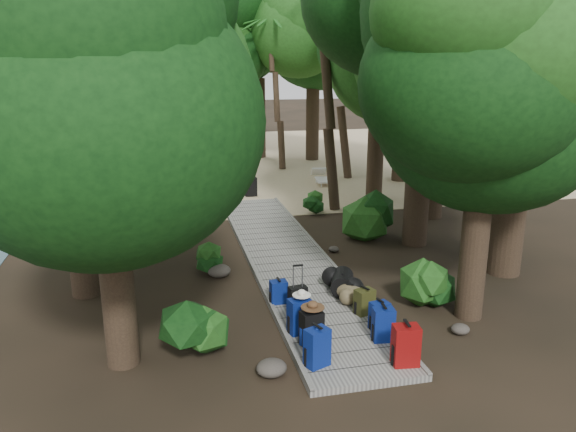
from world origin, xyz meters
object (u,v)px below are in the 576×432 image
object	(u,v)px
backpack_right_a	(406,343)
sun_lounger	(324,177)
backpack_left_c	(299,314)
duffel_right_black	(342,282)
kayak	(145,189)
backpack_left_b	(312,326)
duffel_right_khaki	(348,292)
lone_suitcase_on_sand	(251,187)
backpack_right_c	(379,314)
backpack_right_d	(365,300)
backpack_left_d	(279,291)
suitcase_on_boardwalk	(298,300)
backpack_right_b	(383,323)
backpack_left_a	(317,345)

from	to	relation	value
backpack_right_a	sun_lounger	distance (m)	14.24
backpack_left_c	sun_lounger	size ratio (longest dim) A/B	0.39
duffel_right_black	kayak	size ratio (longest dim) A/B	0.21
backpack_left_b	duffel_right_khaki	world-z (taller)	backpack_left_b
kayak	lone_suitcase_on_sand	bearing A→B (deg)	-26.16
backpack_right_c	backpack_right_d	distance (m)	0.68
backpack_left_b	sun_lounger	world-z (taller)	backpack_left_b
backpack_right_a	sun_lounger	world-z (taller)	backpack_right_a
backpack_right_c	sun_lounger	distance (m)	12.98
duffel_right_khaki	backpack_right_c	bearing A→B (deg)	-107.88
backpack_left_d	lone_suitcase_on_sand	distance (m)	9.82
backpack_left_d	lone_suitcase_on_sand	xyz separation A→B (m)	(1.03, 9.76, -0.01)
backpack_left_d	suitcase_on_boardwalk	world-z (taller)	suitcase_on_boardwalk
backpack_right_d	duffel_right_black	bearing A→B (deg)	76.13
backpack_right_a	backpack_left_d	bearing A→B (deg)	124.57
backpack_left_c	duffel_right_black	size ratio (longest dim) A/B	0.98
backpack_left_c	backpack_left_d	distance (m)	1.37
backpack_left_c	duffel_right_black	bearing A→B (deg)	36.80
backpack_left_d	suitcase_on_boardwalk	bearing A→B (deg)	-68.71
backpack_right_b	backpack_right_a	bearing A→B (deg)	-81.71
backpack_left_b	lone_suitcase_on_sand	size ratio (longest dim) A/B	0.99
backpack_right_b	duffel_right_khaki	world-z (taller)	backpack_right_b
duffel_right_black	backpack_right_a	bearing A→B (deg)	-68.59
backpack_right_a	duffel_right_black	size ratio (longest dim) A/B	1.02
backpack_left_d	duffel_right_khaki	size ratio (longest dim) A/B	0.98
backpack_left_b	sun_lounger	distance (m)	13.62
backpack_left_d	kayak	xyz separation A→B (m)	(-2.81, 11.12, -0.19)
backpack_left_c	backpack_right_b	xyz separation A→B (m)	(1.37, -0.61, -0.03)
backpack_left_d	suitcase_on_boardwalk	xyz separation A→B (m)	(0.26, -0.56, 0.02)
suitcase_on_boardwalk	backpack_left_d	bearing A→B (deg)	104.60
backpack_right_b	lone_suitcase_on_sand	xyz separation A→B (m)	(-0.44, 11.74, -0.08)
backpack_left_b	backpack_right_b	xyz separation A→B (m)	(1.27, -0.13, -0.01)
duffel_right_black	lone_suitcase_on_sand	xyz separation A→B (m)	(-0.40, 9.55, 0.02)
backpack_left_c	backpack_right_c	size ratio (longest dim) A/B	1.25
backpack_left_d	duffel_right_khaki	xyz separation A→B (m)	(1.43, -0.18, -0.08)
suitcase_on_boardwalk	lone_suitcase_on_sand	size ratio (longest dim) A/B	0.79
backpack_left_d	duffel_right_black	xyz separation A→B (m)	(1.43, 0.21, -0.03)
backpack_left_d	backpack_right_c	bearing A→B (deg)	-48.48
backpack_left_a	lone_suitcase_on_sand	xyz separation A→B (m)	(0.93, 12.30, -0.11)
backpack_left_a	backpack_left_b	size ratio (longest dim) A/B	1.04
backpack_left_d	kayak	size ratio (longest dim) A/B	0.15
backpack_left_a	backpack_left_b	distance (m)	0.69
duffel_right_khaki	suitcase_on_boardwalk	xyz separation A→B (m)	(-1.17, -0.38, 0.10)
backpack_right_a	duffel_right_black	world-z (taller)	backpack_right_a
backpack_left_b	suitcase_on_boardwalk	world-z (taller)	backpack_left_b
kayak	sun_lounger	bearing A→B (deg)	-6.42
backpack_left_d	lone_suitcase_on_sand	size ratio (longest dim) A/B	0.74
duffel_right_black	suitcase_on_boardwalk	xyz separation A→B (m)	(-1.17, -0.77, 0.04)
backpack_left_c	sun_lounger	xyz separation A→B (m)	(4.15, 12.51, -0.17)
backpack_right_a	backpack_right_c	bearing A→B (deg)	93.83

